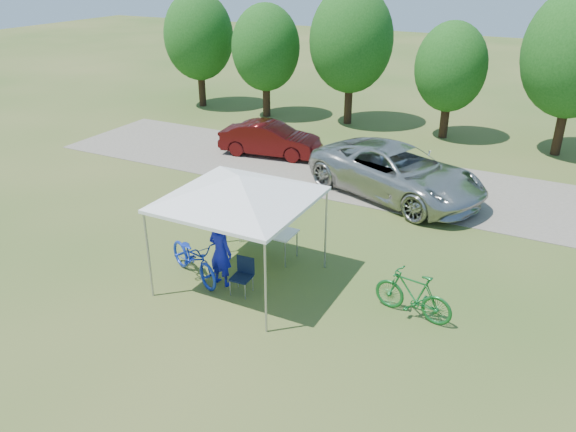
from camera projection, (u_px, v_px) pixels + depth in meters
name	position (u px, v px, depth m)	size (l,w,h in m)	color
ground	(243.00, 281.00, 13.55)	(100.00, 100.00, 0.00)	#2D5119
gravel_strip	(360.00, 176.00, 20.00)	(24.00, 5.00, 0.02)	gray
canopy	(239.00, 178.00, 12.44)	(4.53, 4.53, 3.00)	#A5A5AA
treeline	(409.00, 50.00, 23.51)	(24.89, 4.28, 6.30)	#382314
folding_table	(261.00, 229.00, 14.47)	(1.86, 0.77, 0.76)	white
folding_chair	(243.00, 272.00, 12.93)	(0.47, 0.48, 0.86)	black
cooler	(250.00, 219.00, 14.50)	(0.49, 0.33, 0.35)	white
ice_cream_cup	(277.00, 232.00, 14.19)	(0.07, 0.07, 0.05)	#D9EB37
cyclist	(220.00, 252.00, 13.09)	(0.61, 0.40, 1.69)	#141AAA
bike_blue	(194.00, 258.00, 13.47)	(0.72, 2.07, 1.09)	#1531B7
bike_green	(413.00, 294.00, 12.02)	(0.50, 1.78, 1.07)	#166527
minivan	(396.00, 172.00, 18.02)	(2.71, 5.89, 1.64)	#B2B3AE
sedan	(270.00, 139.00, 21.82)	(1.36, 3.90, 1.28)	#410B0A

